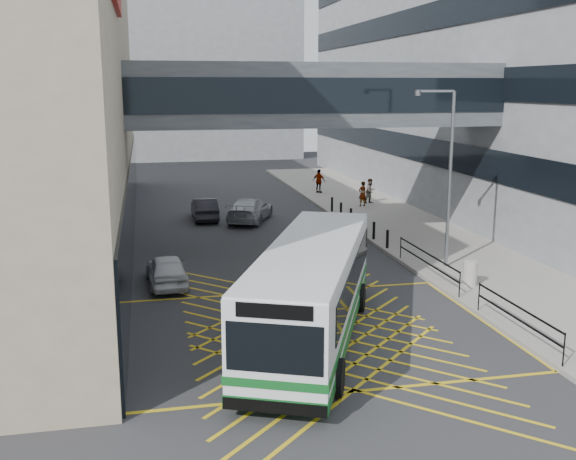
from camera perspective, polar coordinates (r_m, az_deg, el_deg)
ground at (r=22.42m, az=2.16°, el=-8.63°), size 120.00×120.00×0.00m
building_right at (r=53.09m, az=21.94°, el=13.51°), size 24.09×44.00×20.00m
building_far at (r=80.38m, az=-10.01°, el=12.71°), size 28.00×16.00×18.00m
skybridge at (r=33.34m, az=2.22°, el=11.36°), size 20.00×4.10×3.00m
pavement at (r=38.86m, az=9.64°, el=0.29°), size 6.00×54.00×0.16m
box_junction at (r=22.42m, az=2.16°, el=-8.62°), size 12.00×9.00×0.01m
bus at (r=21.22m, az=2.07°, el=-5.03°), size 6.75×11.33×3.15m
car_white at (r=27.68m, az=-10.21°, el=-3.33°), size 1.89×4.20×1.31m
car_dark at (r=40.96m, az=-7.07°, el=1.79°), size 1.65×4.20×1.31m
car_silver at (r=40.15m, az=-3.25°, el=1.79°), size 3.75×5.23×1.50m
street_lamp at (r=29.60m, az=13.26°, el=5.12°), size 1.72×0.62×7.61m
litter_bin at (r=27.71m, az=15.16°, el=-3.56°), size 0.57×0.57×0.98m
kerb_railings at (r=25.82m, az=14.57°, el=-4.15°), size 0.05×12.54×1.00m
bollards at (r=37.84m, az=5.79°, el=0.90°), size 0.14×10.14×0.90m
pedestrian_a at (r=44.56m, az=6.32°, el=3.06°), size 0.76×0.65×1.63m
pedestrian_b at (r=45.76m, az=6.99°, el=3.30°), size 0.92×0.74×1.65m
pedestrian_c at (r=49.88m, az=2.64°, el=4.16°), size 1.08×1.07×1.74m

